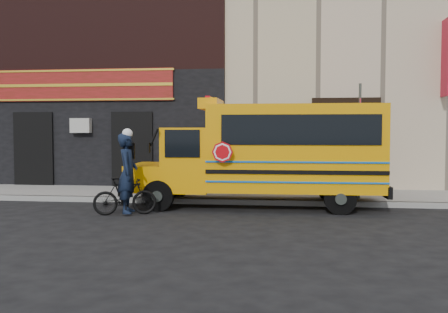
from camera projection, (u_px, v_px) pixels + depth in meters
name	position (u px, v px, depth m)	size (l,w,h in m)	color
ground	(195.00, 220.00, 11.53)	(120.00, 120.00, 0.00)	black
curb	(212.00, 201.00, 14.10)	(40.00, 0.20, 0.15)	gray
sidewalk	(219.00, 195.00, 15.58)	(40.00, 3.00, 0.15)	slate
building	(238.00, 37.00, 21.57)	(20.00, 10.70, 12.00)	tan
school_bus	(269.00, 152.00, 13.43)	(6.93, 2.49, 2.92)	black
sign_pole	(360.00, 138.00, 14.02)	(0.07, 0.30, 3.40)	#39403B
bicycle	(125.00, 196.00, 12.26)	(0.44, 1.54, 0.93)	black
cyclist	(128.00, 175.00, 12.25)	(0.72, 0.47, 1.97)	black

